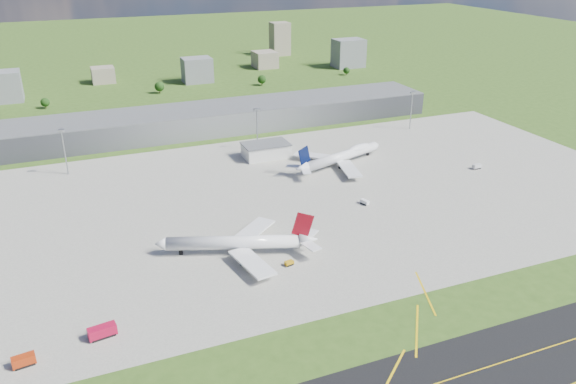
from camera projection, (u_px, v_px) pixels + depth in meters
name	position (u px, v px, depth m)	size (l,w,h in m)	color
ground	(226.00, 135.00, 371.85)	(1400.00, 1400.00, 0.00)	#345219
apron	(307.00, 195.00, 282.05)	(360.00, 190.00, 0.08)	gray
terminal	(219.00, 118.00, 381.53)	(300.00, 42.00, 15.00)	slate
ops_building	(266.00, 151.00, 331.30)	(26.00, 16.00, 8.00)	silver
mast_west	(63.00, 144.00, 300.65)	(3.50, 2.00, 25.90)	gray
mast_center	(257.00, 122.00, 338.47)	(3.50, 2.00, 25.90)	gray
mast_east	(412.00, 104.00, 376.28)	(3.50, 2.00, 25.90)	gray
airliner_red_twin	(239.00, 243.00, 227.27)	(63.83, 48.47, 18.11)	white
airliner_blue_quad	(342.00, 156.00, 320.04)	(65.08, 49.84, 17.48)	white
fire_truck	(102.00, 332.00, 179.68)	(9.30, 4.69, 3.90)	#A30B2E
crash_tender	(24.00, 361.00, 167.46)	(7.00, 3.83, 3.45)	#A82D0C
tug_yellow	(289.00, 263.00, 220.31)	(3.83, 2.66, 1.75)	#BA850A
van_white_near	(365.00, 202.00, 271.83)	(3.27, 4.82, 2.30)	white
van_white_far	(477.00, 167.00, 314.96)	(5.28, 2.79, 2.63)	silver
bldg_w	(3.00, 87.00, 445.99)	(28.00, 22.00, 24.00)	slate
bldg_cw	(103.00, 75.00, 509.42)	(20.00, 18.00, 14.00)	gray
bldg_c	(197.00, 70.00, 509.88)	(26.00, 20.00, 22.00)	slate
bldg_ce	(265.00, 60.00, 572.50)	(22.00, 24.00, 16.00)	gray
bldg_e	(348.00, 53.00, 572.15)	(30.00, 22.00, 28.00)	slate
bldg_tall_e	(280.00, 39.00, 633.06)	(20.00, 18.00, 36.00)	gray
tree_w	(45.00, 102.00, 429.53)	(6.75, 6.75, 8.25)	#382314
tree_c	(159.00, 87.00, 472.79)	(8.10, 8.10, 9.90)	#382314
tree_e	(262.00, 79.00, 499.63)	(7.65, 7.65, 9.35)	#382314
tree_far_e	(346.00, 71.00, 539.44)	(6.30, 6.30, 7.70)	#382314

